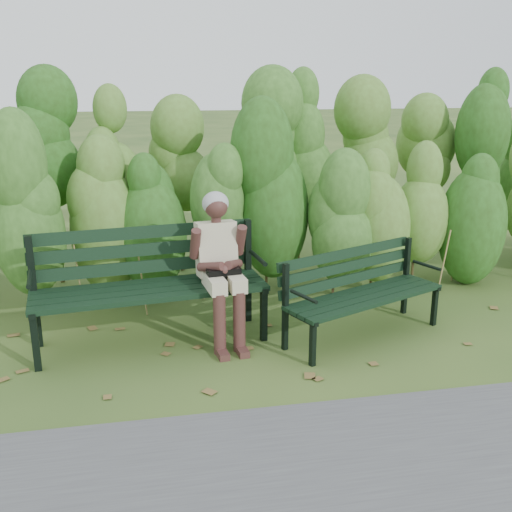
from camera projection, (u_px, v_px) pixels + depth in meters
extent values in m
plane|color=#314D1F|center=(264.00, 350.00, 5.18)|extent=(80.00, 80.00, 0.00)
cylinder|color=#47381E|center=(25.00, 275.00, 5.90)|extent=(0.03, 0.03, 0.80)
ellipsoid|color=#345E20|center=(18.00, 211.00, 5.72)|extent=(0.64, 0.64, 1.44)
cylinder|color=#47381E|center=(89.00, 271.00, 6.01)|extent=(0.03, 0.03, 0.80)
ellipsoid|color=#345E20|center=(84.00, 209.00, 5.83)|extent=(0.64, 0.64, 1.44)
cylinder|color=#47381E|center=(151.00, 268.00, 6.12)|extent=(0.03, 0.03, 0.80)
ellipsoid|color=#345E20|center=(147.00, 206.00, 5.94)|extent=(0.64, 0.64, 1.44)
cylinder|color=#47381E|center=(210.00, 264.00, 6.23)|extent=(0.03, 0.03, 0.80)
ellipsoid|color=#345E20|center=(209.00, 204.00, 6.05)|extent=(0.64, 0.64, 1.44)
cylinder|color=#47381E|center=(267.00, 261.00, 6.34)|extent=(0.03, 0.03, 0.80)
ellipsoid|color=#345E20|center=(268.00, 202.00, 6.16)|extent=(0.64, 0.64, 1.44)
cylinder|color=#47381E|center=(323.00, 258.00, 6.45)|extent=(0.03, 0.03, 0.80)
ellipsoid|color=#345E20|center=(325.00, 199.00, 6.27)|extent=(0.64, 0.64, 1.44)
cylinder|color=#47381E|center=(376.00, 255.00, 6.56)|extent=(0.03, 0.03, 0.80)
ellipsoid|color=#345E20|center=(380.00, 197.00, 6.38)|extent=(0.64, 0.64, 1.44)
cylinder|color=#47381E|center=(428.00, 252.00, 6.67)|extent=(0.03, 0.03, 0.80)
ellipsoid|color=#345E20|center=(433.00, 195.00, 6.49)|extent=(0.64, 0.64, 1.44)
cylinder|color=#47381E|center=(478.00, 249.00, 6.79)|extent=(0.03, 0.03, 0.80)
ellipsoid|color=#345E20|center=(484.00, 193.00, 6.60)|extent=(0.64, 0.64, 1.44)
cylinder|color=#47381E|center=(59.00, 234.00, 6.84)|extent=(0.04, 0.04, 1.10)
ellipsoid|color=#274616|center=(52.00, 157.00, 6.59)|extent=(0.70, 0.70, 1.98)
cylinder|color=#47381E|center=(128.00, 231.00, 6.98)|extent=(0.04, 0.04, 1.10)
ellipsoid|color=#274616|center=(123.00, 155.00, 6.73)|extent=(0.70, 0.70, 1.98)
cylinder|color=#47381E|center=(193.00, 228.00, 7.12)|extent=(0.04, 0.04, 1.10)
ellipsoid|color=#274616|center=(191.00, 154.00, 6.87)|extent=(0.70, 0.70, 1.98)
cylinder|color=#47381E|center=(257.00, 225.00, 7.26)|extent=(0.04, 0.04, 1.10)
ellipsoid|color=#274616|center=(257.00, 152.00, 7.00)|extent=(0.70, 0.70, 1.98)
cylinder|color=#47381E|center=(318.00, 222.00, 7.39)|extent=(0.04, 0.04, 1.10)
ellipsoid|color=#274616|center=(320.00, 151.00, 7.14)|extent=(0.70, 0.70, 1.98)
cylinder|color=#47381E|center=(376.00, 220.00, 7.53)|extent=(0.04, 0.04, 1.10)
ellipsoid|color=#274616|center=(380.00, 149.00, 7.28)|extent=(0.70, 0.70, 1.98)
cylinder|color=#47381E|center=(433.00, 217.00, 7.67)|extent=(0.04, 0.04, 1.10)
ellipsoid|color=#274616|center=(439.00, 148.00, 7.42)|extent=(0.70, 0.70, 1.98)
cylinder|color=#47381E|center=(487.00, 215.00, 7.81)|extent=(0.04, 0.04, 1.10)
ellipsoid|color=#274616|center=(495.00, 147.00, 7.56)|extent=(0.70, 0.70, 1.98)
cube|color=brown|center=(167.00, 339.00, 5.39)|extent=(0.09, 0.07, 0.01)
cube|color=brown|center=(481.00, 310.00, 6.08)|extent=(0.11, 0.11, 0.01)
cube|color=brown|center=(299.00, 308.00, 6.13)|extent=(0.09, 0.11, 0.01)
cube|color=brown|center=(395.00, 407.00, 4.28)|extent=(0.11, 0.09, 0.01)
cube|color=brown|center=(438.00, 359.00, 5.00)|extent=(0.10, 0.11, 0.01)
cube|color=brown|center=(196.00, 371.00, 4.80)|extent=(0.10, 0.11, 0.01)
cube|color=brown|center=(135.00, 325.00, 5.71)|extent=(0.10, 0.09, 0.01)
cube|color=brown|center=(510.00, 304.00, 6.22)|extent=(0.09, 0.11, 0.01)
cube|color=brown|center=(412.00, 381.00, 4.64)|extent=(0.11, 0.10, 0.01)
cube|color=brown|center=(499.00, 364.00, 4.92)|extent=(0.11, 0.11, 0.01)
cube|color=brown|center=(203.00, 424.00, 4.07)|extent=(0.11, 0.11, 0.01)
cube|color=brown|center=(354.00, 409.00, 4.26)|extent=(0.11, 0.10, 0.01)
cube|color=brown|center=(1.00, 409.00, 4.26)|extent=(0.11, 0.11, 0.01)
cube|color=brown|center=(282.00, 373.00, 4.77)|extent=(0.10, 0.08, 0.01)
cube|color=brown|center=(49.00, 323.00, 5.75)|extent=(0.09, 0.11, 0.01)
cube|color=black|center=(154.00, 299.00, 4.97)|extent=(2.00, 0.36, 0.04)
cube|color=black|center=(152.00, 293.00, 5.10)|extent=(2.00, 0.36, 0.04)
cube|color=black|center=(149.00, 288.00, 5.23)|extent=(2.00, 0.36, 0.04)
cube|color=black|center=(147.00, 283.00, 5.36)|extent=(2.00, 0.36, 0.04)
cube|color=black|center=(145.00, 267.00, 5.41)|extent=(2.00, 0.30, 0.12)
cube|color=black|center=(144.00, 250.00, 5.39)|extent=(2.00, 0.30, 0.12)
cube|color=black|center=(143.00, 232.00, 5.36)|extent=(2.00, 0.30, 0.12)
cube|color=black|center=(35.00, 342.00, 4.75)|extent=(0.06, 0.06, 0.50)
cube|color=black|center=(34.00, 292.00, 5.12)|extent=(0.06, 0.06, 1.00)
cube|color=black|center=(33.00, 305.00, 4.89)|extent=(0.12, 0.56, 0.04)
cylinder|color=black|center=(30.00, 279.00, 4.77)|extent=(0.09, 0.42, 0.04)
cube|color=black|center=(264.00, 314.00, 5.31)|extent=(0.06, 0.06, 0.50)
cube|color=black|center=(248.00, 271.00, 5.68)|extent=(0.06, 0.06, 1.00)
cube|color=black|center=(256.00, 282.00, 5.45)|extent=(0.12, 0.56, 0.04)
cylinder|color=black|center=(258.00, 258.00, 5.33)|extent=(0.09, 0.42, 0.04)
cube|color=black|center=(379.00, 302.00, 5.20)|extent=(1.47, 0.71, 0.03)
cube|color=black|center=(370.00, 299.00, 5.29)|extent=(1.47, 0.71, 0.03)
cube|color=black|center=(361.00, 295.00, 5.38)|extent=(1.47, 0.71, 0.03)
cube|color=black|center=(353.00, 292.00, 5.46)|extent=(1.47, 0.71, 0.03)
cube|color=black|center=(347.00, 279.00, 5.50)|extent=(1.45, 0.67, 0.09)
cube|color=black|center=(347.00, 267.00, 5.47)|extent=(1.45, 0.67, 0.09)
cube|color=black|center=(347.00, 254.00, 5.45)|extent=(1.45, 0.67, 0.09)
cube|color=black|center=(313.00, 344.00, 4.85)|extent=(0.06, 0.06, 0.39)
cube|color=black|center=(285.00, 307.00, 5.09)|extent=(0.06, 0.06, 0.78)
cube|color=black|center=(300.00, 317.00, 4.94)|extent=(0.21, 0.41, 0.03)
cylinder|color=black|center=(304.00, 297.00, 4.85)|extent=(0.16, 0.31, 0.03)
cube|color=black|center=(434.00, 306.00, 5.65)|extent=(0.06, 0.06, 0.39)
cube|color=black|center=(406.00, 276.00, 5.89)|extent=(0.06, 0.06, 0.78)
cube|color=black|center=(422.00, 283.00, 5.74)|extent=(0.21, 0.41, 0.03)
cylinder|color=black|center=(427.00, 265.00, 5.65)|extent=(0.16, 0.31, 0.03)
cube|color=#B9AC90|center=(214.00, 282.00, 5.11)|extent=(0.18, 0.42, 0.13)
cube|color=#B9AC90|center=(234.00, 280.00, 5.16)|extent=(0.18, 0.42, 0.13)
cylinder|color=#492723|center=(220.00, 324.00, 5.05)|extent=(0.12, 0.12, 0.54)
cylinder|color=#492723|center=(239.00, 322.00, 5.10)|extent=(0.12, 0.12, 0.54)
cube|color=#492723|center=(222.00, 354.00, 5.05)|extent=(0.11, 0.20, 0.06)
cube|color=#492723|center=(242.00, 351.00, 5.10)|extent=(0.11, 0.20, 0.06)
cube|color=#B9AC90|center=(216.00, 249.00, 5.31)|extent=(0.37, 0.28, 0.50)
cylinder|color=#492723|center=(216.00, 221.00, 5.21)|extent=(0.09, 0.09, 0.10)
sphere|color=#492723|center=(216.00, 207.00, 5.17)|extent=(0.20, 0.20, 0.20)
ellipsoid|color=gray|center=(215.00, 203.00, 5.18)|extent=(0.23, 0.22, 0.21)
cylinder|color=#492723|center=(195.00, 244.00, 5.15)|extent=(0.11, 0.21, 0.30)
cylinder|color=#492723|center=(240.00, 240.00, 5.27)|extent=(0.11, 0.21, 0.30)
cylinder|color=#492723|center=(211.00, 267.00, 5.12)|extent=(0.24, 0.24, 0.13)
cylinder|color=#492723|center=(233.00, 264.00, 5.18)|extent=(0.20, 0.26, 0.13)
sphere|color=#492723|center=(224.00, 270.00, 5.10)|extent=(0.11, 0.11, 0.11)
cube|color=black|center=(224.00, 277.00, 5.13)|extent=(0.30, 0.15, 0.15)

